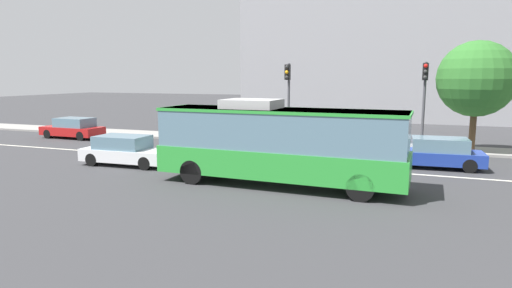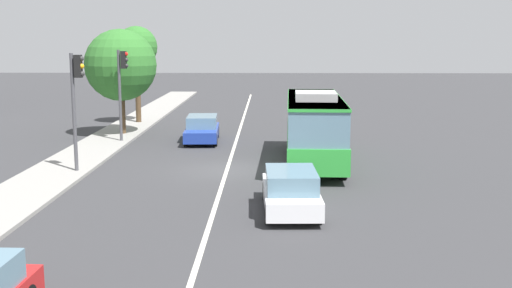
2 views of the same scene
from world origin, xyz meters
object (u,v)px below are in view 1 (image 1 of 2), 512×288
object	(u,v)px
traffic_light_near_corner	(424,91)
sedan_white	(126,150)
sedan_blue	(435,153)
sedan_red	(73,128)
traffic_light_mid_block	(288,90)
transit_bus	(279,141)
street_tree_kerbside_left	(476,79)

from	to	relation	value
traffic_light_near_corner	sedan_white	bearing A→B (deg)	-55.17
sedan_blue	traffic_light_near_corner	distance (m)	5.23
sedan_red	sedan_blue	bearing A→B (deg)	176.31
sedan_blue	traffic_light_mid_block	bearing A→B (deg)	-29.71
transit_bus	traffic_light_near_corner	bearing A→B (deg)	63.65
sedan_white	sedan_blue	bearing A→B (deg)	15.52
transit_bus	sedan_blue	xyz separation A→B (m)	(6.10, 5.92, -1.09)
traffic_light_mid_block	sedan_red	bearing A→B (deg)	-78.99
transit_bus	sedan_red	distance (m)	19.69
sedan_red	street_tree_kerbside_left	distance (m)	26.53
transit_bus	traffic_light_mid_block	xyz separation A→B (m)	(-2.57, 10.34, 1.75)
sedan_white	traffic_light_near_corner	size ratio (longest dim) A/B	0.88
sedan_white	traffic_light_near_corner	bearing A→B (deg)	30.70
sedan_blue	sedan_white	size ratio (longest dim) A/B	1.01
sedan_blue	street_tree_kerbside_left	distance (m)	6.51
sedan_red	sedan_white	world-z (taller)	same
transit_bus	sedan_red	world-z (taller)	transit_bus
sedan_blue	sedan_red	bearing A→B (deg)	-7.96
sedan_red	traffic_light_near_corner	bearing A→B (deg)	-173.20
transit_bus	street_tree_kerbside_left	bearing A→B (deg)	55.01
sedan_white	traffic_light_mid_block	world-z (taller)	traffic_light_mid_block
sedan_red	sedan_blue	xyz separation A→B (m)	(24.01, -2.19, 0.00)
sedan_white	street_tree_kerbside_left	world-z (taller)	street_tree_kerbside_left
sedan_blue	sedan_white	xyz separation A→B (m)	(-14.51, -4.54, 0.00)
transit_bus	traffic_light_mid_block	distance (m)	10.80
transit_bus	traffic_light_near_corner	world-z (taller)	traffic_light_near_corner
sedan_blue	sedan_white	distance (m)	15.21
traffic_light_near_corner	traffic_light_mid_block	distance (m)	8.10
traffic_light_mid_block	sedan_white	bearing A→B (deg)	-30.32
sedan_red	traffic_light_near_corner	size ratio (longest dim) A/B	0.87
sedan_red	sedan_white	bearing A→B (deg)	146.17
sedan_white	traffic_light_near_corner	distance (m)	16.78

